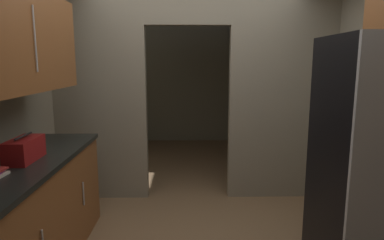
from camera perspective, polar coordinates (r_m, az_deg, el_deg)
The scene contains 6 objects.
kitchen_partition at distance 4.08m, azimuth 0.83°, elevation 5.64°, with size 3.40×0.12×2.61m.
adjoining_room_shell at distance 6.19m, azimuth -0.05°, elevation 6.31°, with size 3.40×3.18×2.61m.
refrigerator at distance 2.77m, azimuth 29.55°, elevation -7.24°, with size 0.81×0.75×1.86m.
lower_cabinet_run at distance 3.04m, azimuth -26.45°, elevation -14.77°, with size 0.66×2.01×0.94m.
upper_cabinet_counterside at distance 2.79m, azimuth -28.63°, elevation 12.02°, with size 0.36×1.81×0.78m.
boombox at distance 2.87m, azimuth -26.67°, elevation -4.52°, with size 0.18×0.37×0.20m.
Camera 1 is at (-0.11, -2.70, 1.68)m, focal length 31.34 mm.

